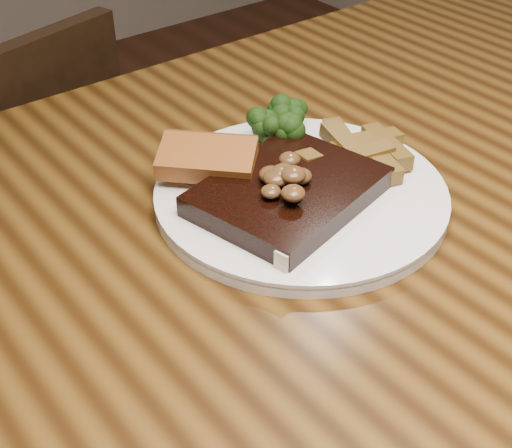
{
  "coord_description": "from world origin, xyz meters",
  "views": [
    {
      "loc": [
        -0.33,
        -0.41,
        1.19
      ],
      "look_at": [
        0.01,
        0.02,
        0.78
      ],
      "focal_mm": 50.0,
      "sensor_mm": 36.0,
      "label": 1
    }
  ],
  "objects_px": {
    "potato_wedges": "(344,160)",
    "garlic_bread": "(208,174)",
    "steak": "(288,193)",
    "dining_table": "(262,331)",
    "chair_far": "(6,240)",
    "plate": "(301,196)"
  },
  "relations": [
    {
      "from": "potato_wedges",
      "to": "garlic_bread",
      "type": "bearing_deg",
      "value": 152.38
    },
    {
      "from": "steak",
      "to": "potato_wedges",
      "type": "distance_m",
      "value": 0.09
    },
    {
      "from": "dining_table",
      "to": "chair_far",
      "type": "bearing_deg",
      "value": 97.19
    },
    {
      "from": "garlic_bread",
      "to": "dining_table",
      "type": "bearing_deg",
      "value": -56.02
    },
    {
      "from": "steak",
      "to": "dining_table",
      "type": "bearing_deg",
      "value": -160.02
    },
    {
      "from": "potato_wedges",
      "to": "plate",
      "type": "bearing_deg",
      "value": -176.94
    },
    {
      "from": "potato_wedges",
      "to": "dining_table",
      "type": "bearing_deg",
      "value": -160.06
    },
    {
      "from": "chair_far",
      "to": "steak",
      "type": "height_order",
      "value": "chair_far"
    },
    {
      "from": "chair_far",
      "to": "plate",
      "type": "distance_m",
      "value": 0.66
    },
    {
      "from": "plate",
      "to": "garlic_bread",
      "type": "distance_m",
      "value": 0.1
    },
    {
      "from": "plate",
      "to": "potato_wedges",
      "type": "distance_m",
      "value": 0.07
    },
    {
      "from": "plate",
      "to": "chair_far",
      "type": "bearing_deg",
      "value": 107.38
    },
    {
      "from": "plate",
      "to": "garlic_bread",
      "type": "xyz_separation_m",
      "value": [
        -0.07,
        0.07,
        0.02
      ]
    },
    {
      "from": "dining_table",
      "to": "garlic_bread",
      "type": "bearing_deg",
      "value": 77.99
    },
    {
      "from": "plate",
      "to": "potato_wedges",
      "type": "relative_size",
      "value": 2.83
    },
    {
      "from": "chair_far",
      "to": "plate",
      "type": "xyz_separation_m",
      "value": [
        0.17,
        -0.55,
        0.32
      ]
    },
    {
      "from": "steak",
      "to": "garlic_bread",
      "type": "bearing_deg",
      "value": 104.18
    },
    {
      "from": "dining_table",
      "to": "potato_wedges",
      "type": "xyz_separation_m",
      "value": [
        0.16,
        0.06,
        0.12
      ]
    },
    {
      "from": "plate",
      "to": "potato_wedges",
      "type": "height_order",
      "value": "potato_wedges"
    },
    {
      "from": "steak",
      "to": "potato_wedges",
      "type": "xyz_separation_m",
      "value": [
        0.09,
        0.01,
        -0.0
      ]
    },
    {
      "from": "plate",
      "to": "steak",
      "type": "distance_m",
      "value": 0.03
    },
    {
      "from": "chair_far",
      "to": "potato_wedges",
      "type": "bearing_deg",
      "value": 98.18
    }
  ]
}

